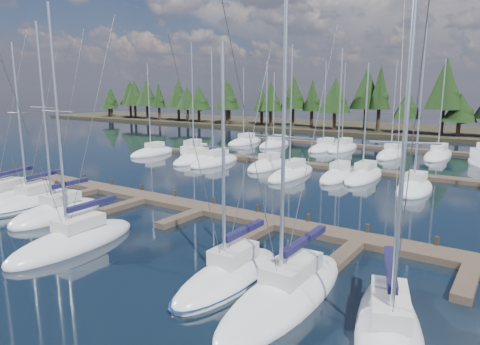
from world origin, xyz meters
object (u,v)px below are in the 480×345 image
Objects in this scene: main_dock at (201,211)px; front_sailboat_1 at (32,202)px; front_sailboat_0 at (1,198)px; motor_yacht_left at (194,154)px; front_sailboat_2 at (58,213)px; front_sailboat_3 at (75,241)px; front_sailboat_4 at (229,276)px; front_sailboat_5 at (286,294)px; front_sailboat_6 at (389,335)px.

main_dock is 13.91m from front_sailboat_1.
main_dock is 17.05m from front_sailboat_0.
main_dock is at bearing -48.96° from motor_yacht_left.
front_sailboat_2 is 6.82m from front_sailboat_3.
front_sailboat_4 is 3.12m from front_sailboat_5.
front_sailboat_6 is (16.21, -8.97, 0.08)m from main_dock.
front_sailboat_0 is 3.17m from front_sailboat_1.
front_sailboat_0 is at bearing -85.72° from motor_yacht_left.
front_sailboat_4 is (16.56, -1.71, -0.02)m from front_sailboat_2.
main_dock is at bearing 38.41° from front_sailboat_2.
front_sailboat_2 reaches higher than main_dock.
front_sailboat_6 reaches higher than motor_yacht_left.
front_sailboat_6 is (4.65, -0.78, 0.01)m from front_sailboat_5.
front_sailboat_1 reaches higher than main_dock.
front_sailboat_3 is (13.77, -2.79, -0.00)m from front_sailboat_0.
front_sailboat_0 is 14.05m from front_sailboat_3.
front_sailboat_0 reaches higher than front_sailboat_5.
front_sailboat_3 is 33.69m from motor_yacht_left.
front_sailboat_6 is at bearing -6.43° from front_sailboat_1.
front_sailboat_1 is at bearing 174.17° from front_sailboat_5.
front_sailboat_0 is 1.11× the size of front_sailboat_6.
main_dock is 3.07× the size of front_sailboat_2.
front_sailboat_4 reaches higher than motor_yacht_left.
front_sailboat_4 is at bearing 6.70° from front_sailboat_3.
front_sailboat_5 is (11.56, -8.19, 0.07)m from main_dock.
front_sailboat_5 reaches higher than front_sailboat_4.
front_sailboat_0 is 1.05× the size of front_sailboat_2.
main_dock is 9.57m from front_sailboat_3.
motor_yacht_left is (-17.75, 20.39, 0.23)m from main_dock.
front_sailboat_0 reaches higher than front_sailboat_2.
front_sailboat_2 is 1.75× the size of motor_yacht_left.
front_sailboat_1 is at bearing 161.16° from front_sailboat_3.
motor_yacht_left is at bearing 117.94° from front_sailboat_3.
main_dock is 2.93× the size of front_sailboat_0.
front_sailboat_1 is 4.62m from front_sailboat_2.
main_dock is 3.68× the size of front_sailboat_4.
front_sailboat_4 is 1.46× the size of motor_yacht_left.
front_sailboat_6 is at bearing -6.03° from front_sailboat_4.
main_dock is at bearing 144.68° from front_sailboat_5.
motor_yacht_left is (-15.79, 29.76, 0.15)m from front_sailboat_3.
front_sailboat_3 is 10.47m from front_sailboat_4.
main_dock is at bearing 135.99° from front_sailboat_4.
main_dock is 3.30× the size of front_sailboat_1.
front_sailboat_1 is 0.93× the size of front_sailboat_2.
front_sailboat_4 is 0.88× the size of front_sailboat_6.
front_sailboat_6 is (18.17, 0.40, -0.00)m from front_sailboat_3.
front_sailboat_1 is 1.01× the size of front_sailboat_5.
front_sailboat_2 reaches higher than front_sailboat_1.
front_sailboat_4 is at bearing 179.28° from front_sailboat_5.
front_sailboat_6 is 44.89m from motor_yacht_left.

